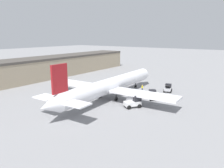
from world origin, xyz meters
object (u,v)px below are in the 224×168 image
(baggage_tug, at_px, (153,95))
(pushback_tug, at_px, (134,102))
(ground_crew_worker, at_px, (142,88))
(airplane, at_px, (110,86))
(belt_loader_truck, at_px, (168,88))

(baggage_tug, bearing_deg, pushback_tug, 139.80)
(ground_crew_worker, xyz_separation_m, pushback_tug, (-12.94, -4.80, 0.25))
(airplane, bearing_deg, baggage_tug, -58.37)
(ground_crew_worker, relative_size, belt_loader_truck, 0.58)
(baggage_tug, height_order, pushback_tug, pushback_tug)
(airplane, height_order, pushback_tug, airplane)
(airplane, height_order, ground_crew_worker, airplane)
(belt_loader_truck, bearing_deg, airplane, 133.11)
(belt_loader_truck, xyz_separation_m, pushback_tug, (-16.29, 1.06, 0.20))
(airplane, height_order, belt_loader_truck, airplane)
(belt_loader_truck, relative_size, pushback_tug, 0.79)
(ground_crew_worker, bearing_deg, pushback_tug, -144.91)
(pushback_tug, bearing_deg, belt_loader_truck, 29.60)
(airplane, bearing_deg, belt_loader_truck, -34.31)
(baggage_tug, xyz_separation_m, pushback_tug, (-7.86, 0.65, 0.23))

